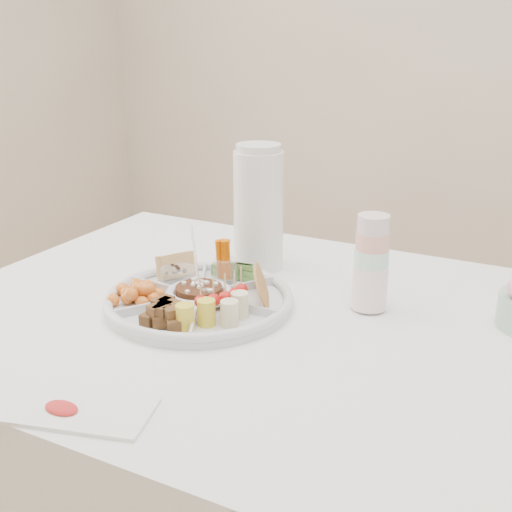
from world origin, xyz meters
The scene contains 13 objects.
wall_back centered at (0.00, 2.00, 1.35)m, with size 4.00×0.02×2.70m, color beige.
dining_table centered at (0.00, 0.00, 0.38)m, with size 1.52×1.02×0.76m, color white.
party_tray centered at (-0.22, -0.03, 0.78)m, with size 0.38×0.38×0.04m, color white.
bean_dip centered at (-0.22, -0.03, 0.79)m, with size 0.10×0.10×0.04m, color #552A0F.
tortillas centered at (-0.10, 0.03, 0.80)m, with size 0.11×0.11×0.06m, color olive, non-canonical shape.
carrot_cucumber centered at (-0.21, 0.10, 0.82)m, with size 0.10×0.10×0.09m, color #D95F00, non-canonical shape.
pita_raisins centered at (-0.33, 0.04, 0.80)m, with size 0.11×0.11×0.06m, color tan, non-canonical shape.
cherries centered at (-0.33, -0.09, 0.79)m, with size 0.12×0.12×0.05m, color #FFA12E, non-canonical shape.
granola_chunks centered at (-0.22, -0.16, 0.79)m, with size 0.11×0.11×0.05m, color brown, non-canonical shape.
banana_tomato centered at (-0.11, -0.10, 0.82)m, with size 0.11×0.11×0.09m, color #D8C07F, non-canonical shape.
cup_stack centered at (0.10, 0.12, 0.86)m, with size 0.07×0.07×0.20m, color white.
thermos centered at (-0.21, 0.24, 0.91)m, with size 0.12×0.12×0.30m, color white.
placemat centered at (-0.22, -0.45, 0.76)m, with size 0.33×0.11×0.01m, color silver.
Camera 1 is at (0.44, -1.05, 1.30)m, focal length 45.00 mm.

